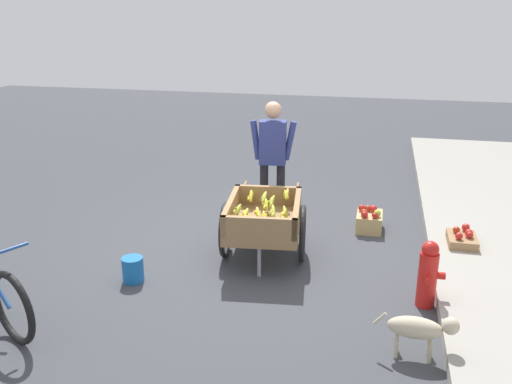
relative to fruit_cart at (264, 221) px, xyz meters
name	(u,v)px	position (x,y,z in m)	size (l,w,h in m)	color
ground_plane	(251,250)	(-0.15, -0.19, -0.44)	(24.00, 24.00, 0.00)	#3D3F44
fruit_cart	(264,221)	(0.00, 0.00, 0.00)	(1.73, 1.01, 0.72)	#937047
vendor_person	(273,151)	(-1.13, -0.13, 0.52)	(0.24, 0.60, 1.60)	black
dog	(420,328)	(1.59, 1.63, -0.17)	(0.20, 0.67, 0.40)	beige
fire_hydrant	(428,274)	(0.72, 1.74, -0.11)	(0.25, 0.25, 0.67)	red
plastic_bucket	(133,269)	(0.89, -1.21, -0.31)	(0.22, 0.22, 0.27)	#1966B2
apple_crate	(462,243)	(-0.61, 2.22, -0.32)	(0.44, 0.32, 0.31)	#99754C
mixed_fruit_crate	(369,220)	(-1.09, 1.15, -0.31)	(0.44, 0.32, 0.31)	tan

